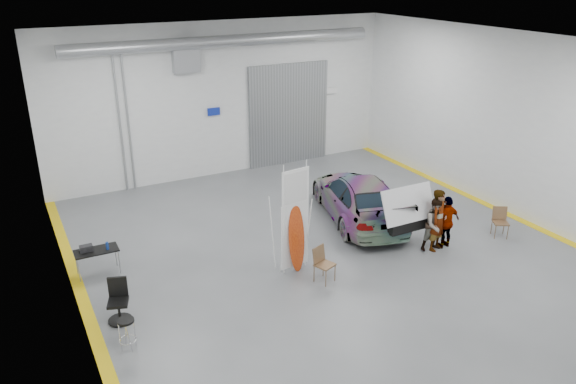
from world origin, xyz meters
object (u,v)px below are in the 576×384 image
sedan_car (359,198)px  office_chair (118,303)px  folding_chair_near (324,271)px  folding_chair_far (499,228)px  surfboard_display (295,229)px  shop_stool (127,334)px  person_b (436,225)px  work_table (94,251)px  person_a (439,220)px  person_c (447,222)px

sedan_car → office_chair: size_ratio=4.87×
folding_chair_near → folding_chair_far: folding_chair_near is taller
sedan_car → surfboard_display: bearing=45.7°
surfboard_display → shop_stool: (-4.88, -1.32, -0.90)m
folding_chair_far → shop_stool: bearing=-149.1°
surfboard_display → folding_chair_near: surfboard_display is taller
shop_stool → office_chair: size_ratio=0.71×
person_b → shop_stool: size_ratio=2.17×
person_b → office_chair: 9.12m
shop_stool → work_table: bearing=90.4°
person_a → surfboard_display: bearing=148.5°
person_c → surfboard_display: 4.77m
person_a → sedan_car: bearing=85.6°
folding_chair_near → shop_stool: folding_chair_near is taller
person_c → work_table: person_c is taller
surfboard_display → folding_chair_far: bearing=-17.5°
person_a → surfboard_display: (-4.33, 0.86, 0.33)m
folding_chair_far → work_table: bearing=-166.8°
folding_chair_near → surfboard_display: bearing=94.8°
folding_chair_far → work_table: 12.07m
person_a → folding_chair_far: person_a is taller
office_chair → folding_chair_far: bearing=13.8°
person_b → folding_chair_far: bearing=0.4°
work_table → surfboard_display: bearing=-25.6°
person_b → shop_stool: (-9.13, -0.45, -0.44)m
shop_stool → office_chair: 1.19m
person_b → folding_chair_far: (2.39, -0.28, -0.53)m
office_chair → person_b: bearing=14.2°
surfboard_display → folding_chair_near: bearing=-72.0°
person_c → folding_chair_near: 4.27m
shop_stool → office_chair: bearing=87.4°
folding_chair_far → person_a: bearing=-156.9°
shop_stool → person_a: bearing=2.8°
person_b → surfboard_display: bearing=175.5°
work_table → folding_chair_far: bearing=-16.8°
surfboard_display → shop_stool: bearing=-172.7°
person_a → work_table: 9.79m
surfboard_display → folding_chair_far: 6.81m
sedan_car → folding_chair_near: bearing=59.0°
sedan_car → work_table: 8.43m
person_a → shop_stool: (-9.22, -0.45, -0.57)m
person_b → work_table: (-9.16, 3.22, -0.10)m
surfboard_display → folding_chair_far: size_ratio=3.38×
folding_chair_far → shop_stool: folding_chair_far is taller
person_c → person_b: bearing=-3.0°
work_table → office_chair: office_chair is taller
person_a → shop_stool: person_a is taller
person_a → surfboard_display: 4.43m
sedan_car → surfboard_display: surfboard_display is taller
person_b → work_table: bearing=167.7°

